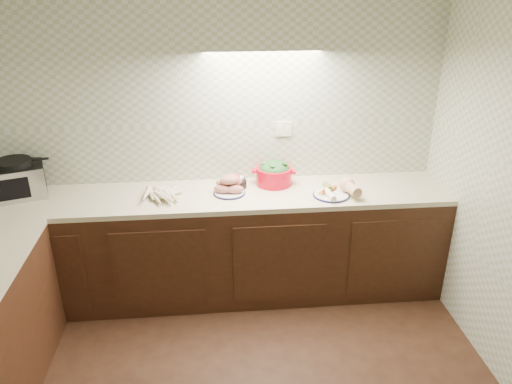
{
  "coord_description": "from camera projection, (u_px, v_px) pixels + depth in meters",
  "views": [
    {
      "loc": [
        -0.04,
        -2.01,
        2.51
      ],
      "look_at": [
        0.28,
        1.25,
        1.02
      ],
      "focal_mm": 35.0,
      "sensor_mm": 36.0,
      "label": 1
    }
  ],
  "objects": [
    {
      "name": "counter",
      "position": [
        118.0,
        313.0,
        3.24
      ],
      "size": [
        3.6,
        3.6,
        0.9
      ],
      "color": "black",
      "rests_on": "ground"
    },
    {
      "name": "dutch_oven",
      "position": [
        274.0,
        173.0,
        4.0
      ],
      "size": [
        0.36,
        0.33,
        0.2
      ],
      "rotation": [
        0.0,
        0.0,
        -0.17
      ],
      "color": "red",
      "rests_on": "counter"
    },
    {
      "name": "toaster_oven",
      "position": [
        16.0,
        179.0,
        3.77
      ],
      "size": [
        0.49,
        0.43,
        0.29
      ],
      "rotation": [
        0.0,
        0.0,
        0.31
      ],
      "color": "black",
      "rests_on": "counter"
    },
    {
      "name": "onion_bowl",
      "position": [
        236.0,
        182.0,
        3.96
      ],
      "size": [
        0.16,
        0.16,
        0.12
      ],
      "color": "black",
      "rests_on": "counter"
    },
    {
      "name": "sweet_potato_plate",
      "position": [
        229.0,
        186.0,
        3.85
      ],
      "size": [
        0.25,
        0.25,
        0.15
      ],
      "rotation": [
        0.0,
        0.0,
        -0.06
      ],
      "color": "#14123F",
      "rests_on": "counter"
    },
    {
      "name": "veg_plate",
      "position": [
        339.0,
        189.0,
        3.83
      ],
      "size": [
        0.34,
        0.31,
        0.13
      ],
      "rotation": [
        0.0,
        0.0,
        0.08
      ],
      "color": "#14123F",
      "rests_on": "counter"
    },
    {
      "name": "room",
      "position": [
        221.0,
        186.0,
        2.2
      ],
      "size": [
        3.6,
        3.6,
        2.6
      ],
      "color": "black",
      "rests_on": "ground"
    },
    {
      "name": "parsnip_pile",
      "position": [
        160.0,
        195.0,
        3.77
      ],
      "size": [
        0.3,
        0.4,
        0.08
      ],
      "color": "beige",
      "rests_on": "counter"
    }
  ]
}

